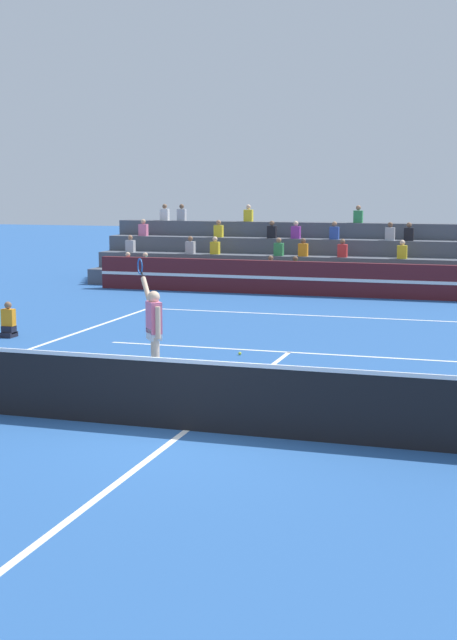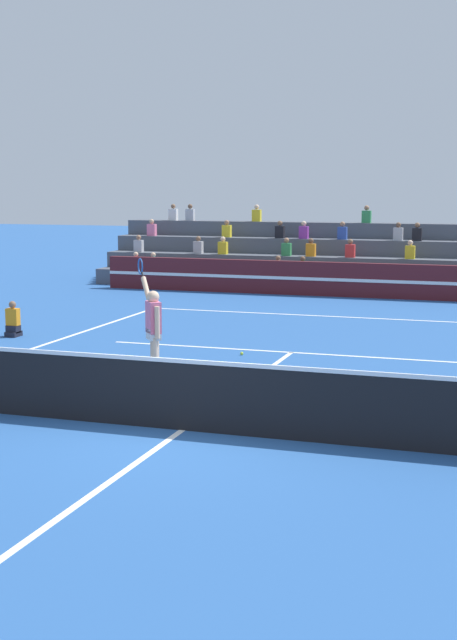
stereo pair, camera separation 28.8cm
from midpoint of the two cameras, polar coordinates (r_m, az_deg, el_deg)
name	(u,v)px [view 1 (the left image)]	position (r m, az deg, el deg)	size (l,w,h in m)	color
ground_plane	(187,430)	(13.11, -3.33, -7.07)	(120.00, 120.00, 0.00)	#285699
court_lines	(187,430)	(13.11, -3.33, -7.05)	(11.10, 23.90, 0.01)	white
tennis_net	(186,394)	(12.97, -3.35, -4.76)	(12.00, 0.10, 1.10)	#2D6B38
sponsor_banner_wall	(362,280)	(28.62, 8.24, 2.54)	(18.00, 0.26, 1.10)	#51191E
bleacher_stand	(376,263)	(31.72, 9.16, 3.62)	(20.03, 3.80, 2.83)	#4C515B
ball_kid_courtside	(9,323)	(21.58, -14.26, -0.20)	(0.30, 0.36, 0.84)	black
tennis_player	(154,332)	(15.80, -5.32, -0.75)	(0.88, 1.09, 2.29)	beige
tennis_ball	(240,353)	(18.76, 0.29, -2.15)	(0.07, 0.07, 0.07)	#C6DB33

